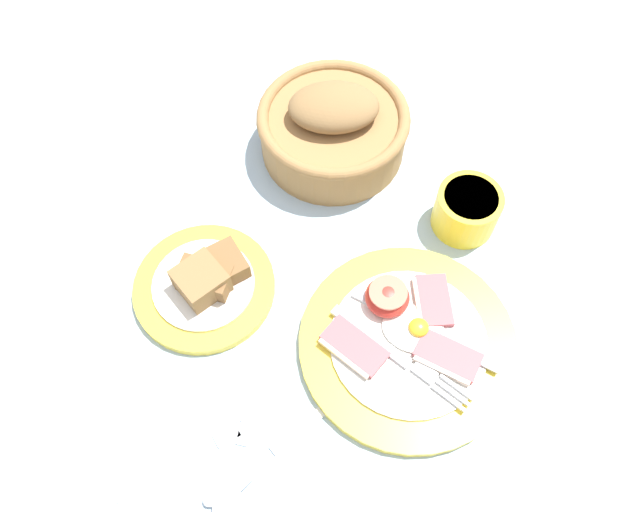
% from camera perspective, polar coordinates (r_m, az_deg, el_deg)
% --- Properties ---
extents(ground_plane, '(3.00, 3.00, 0.00)m').
position_cam_1_polar(ground_plane, '(0.74, -0.83, -6.57)').
color(ground_plane, '#A3BCD1').
extents(breakfast_plate, '(0.25, 0.25, 0.04)m').
position_cam_1_polar(breakfast_plate, '(0.73, 7.93, -7.53)').
color(breakfast_plate, yellow).
rests_on(breakfast_plate, ground_plane).
extents(bread_plate, '(0.17, 0.17, 0.05)m').
position_cam_1_polar(bread_plate, '(0.76, -10.42, -2.42)').
color(bread_plate, yellow).
rests_on(bread_plate, ground_plane).
extents(sugar_cup, '(0.08, 0.08, 0.06)m').
position_cam_1_polar(sugar_cup, '(0.80, 13.28, 4.19)').
color(sugar_cup, yellow).
rests_on(sugar_cup, ground_plane).
extents(bread_basket, '(0.20, 0.20, 0.10)m').
position_cam_1_polar(bread_basket, '(0.84, 1.21, 11.71)').
color(bread_basket, olive).
rests_on(bread_basket, ground_plane).
extents(teaspoon_by_saucer, '(0.13, 0.17, 0.01)m').
position_cam_1_polar(teaspoon_by_saucer, '(0.69, -6.08, -18.48)').
color(teaspoon_by_saucer, silver).
rests_on(teaspoon_by_saucer, ground_plane).
extents(teaspoon_near_cup, '(0.03, 0.19, 0.01)m').
position_cam_1_polar(teaspoon_near_cup, '(0.69, -7.82, -18.55)').
color(teaspoon_near_cup, silver).
rests_on(teaspoon_near_cup, ground_plane).
extents(fork_on_cloth, '(0.14, 0.14, 0.01)m').
position_cam_1_polar(fork_on_cloth, '(0.70, -11.34, -17.23)').
color(fork_on_cloth, silver).
rests_on(fork_on_cloth, ground_plane).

